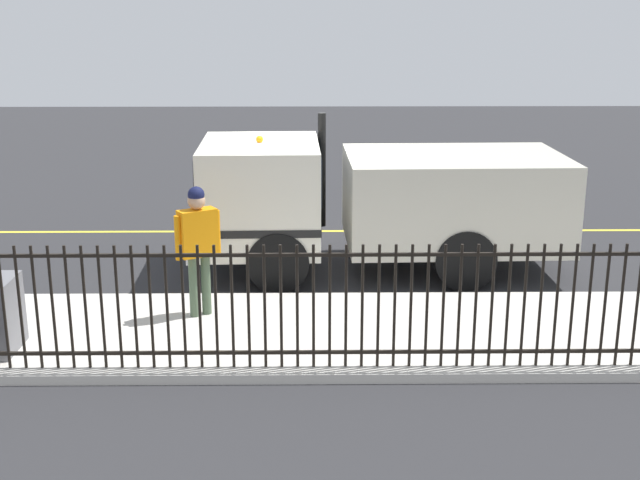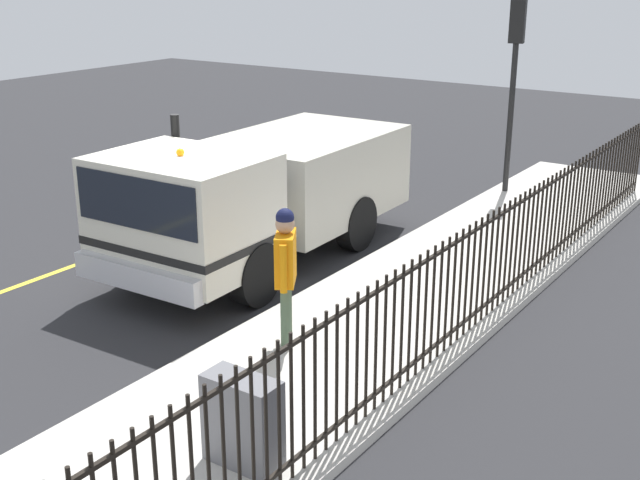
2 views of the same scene
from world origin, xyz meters
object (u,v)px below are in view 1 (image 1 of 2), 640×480
traffic_cone (372,218)px  work_truck (361,196)px  worker_standing (198,238)px  utility_cabinet (1,315)px

traffic_cone → work_truck: bearing=-9.3°
worker_standing → utility_cabinet: worker_standing is taller
work_truck → worker_standing: work_truck is taller
worker_standing → work_truck: bearing=14.5°
utility_cabinet → work_truck: bearing=127.8°
utility_cabinet → traffic_cone: 7.69m
work_truck → worker_standing: (2.44, -2.37, -0.02)m
utility_cabinet → traffic_cone: utility_cabinet is taller
work_truck → traffic_cone: bearing=-10.8°
work_truck → utility_cabinet: bearing=126.3°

